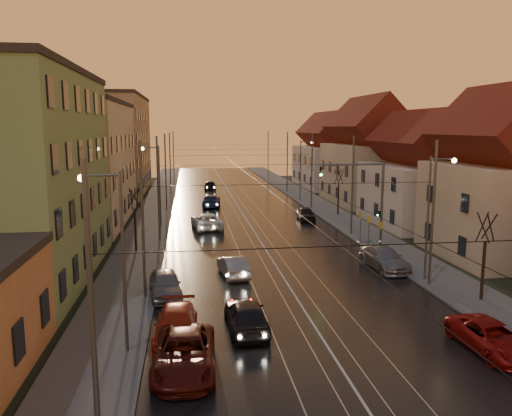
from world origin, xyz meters
name	(u,v)px	position (x,y,z in m)	size (l,w,h in m)	color
ground	(337,362)	(0.00, 0.00, 0.00)	(160.00, 160.00, 0.00)	black
road	(240,209)	(0.00, 40.00, 0.02)	(16.00, 120.00, 0.04)	black
sidewalk_left	(155,210)	(-10.00, 40.00, 0.07)	(4.00, 120.00, 0.15)	#4C4C4C
sidewalk_right	(320,206)	(10.00, 40.00, 0.07)	(4.00, 120.00, 0.15)	#4C4C4C
tram_rail_0	(221,209)	(-2.20, 40.00, 0.06)	(0.06, 120.00, 0.03)	gray
tram_rail_1	(233,209)	(-0.77, 40.00, 0.06)	(0.06, 120.00, 0.03)	gray
tram_rail_2	(246,208)	(0.77, 40.00, 0.06)	(0.06, 120.00, 0.03)	gray
tram_rail_3	(258,208)	(2.20, 40.00, 0.06)	(0.06, 120.00, 0.03)	gray
apartment_left_1	(4,179)	(-17.50, 14.00, 6.50)	(10.00, 18.00, 13.00)	#75955E
apartment_left_2	(75,164)	(-17.50, 34.00, 6.00)	(10.00, 20.00, 12.00)	#BCB091
apartment_left_3	(110,146)	(-17.50, 58.00, 7.00)	(10.00, 24.00, 14.00)	#8B7759
house_right_1	(501,186)	(17.00, 15.00, 5.45)	(8.67, 10.20, 10.80)	#BAAB8F
house_right_2	(421,179)	(17.00, 28.00, 4.64)	(9.18, 12.24, 9.20)	beige
house_right_3	(368,158)	(17.00, 43.00, 5.80)	(9.18, 14.28, 11.50)	#BAAB8F
house_right_4	(329,156)	(17.00, 61.00, 5.05)	(9.18, 16.32, 10.00)	beige
catenary_pole_l_0	(93,328)	(-8.60, -6.00, 4.50)	(0.16, 0.16, 9.00)	#595B60
catenary_pole_l_1	(143,222)	(-8.60, 9.00, 4.50)	(0.16, 0.16, 9.00)	#595B60
catenary_pole_r_1	(433,215)	(8.60, 9.00, 4.50)	(0.16, 0.16, 9.00)	#595B60
catenary_pole_l_2	(158,189)	(-8.60, 24.00, 4.50)	(0.16, 0.16, 9.00)	#595B60
catenary_pole_r_2	(353,186)	(8.60, 24.00, 4.50)	(0.16, 0.16, 9.00)	#595B60
catenary_pole_l_3	(166,173)	(-8.60, 39.00, 4.50)	(0.16, 0.16, 9.00)	#595B60
catenary_pole_r_3	(312,171)	(8.60, 39.00, 4.50)	(0.16, 0.16, 9.00)	#595B60
catenary_pole_l_4	(170,164)	(-8.60, 54.00, 4.50)	(0.16, 0.16, 9.00)	#595B60
catenary_pole_r_4	(287,163)	(8.60, 54.00, 4.50)	(0.16, 0.16, 9.00)	#595B60
catenary_pole_l_5	(174,157)	(-8.60, 72.00, 4.50)	(0.16, 0.16, 9.00)	#595B60
catenary_pole_r_5	(268,156)	(8.60, 72.00, 4.50)	(0.16, 0.16, 9.00)	#595B60
street_lamp_0	(115,244)	(-9.10, 2.00, 4.89)	(1.75, 0.32, 8.00)	#595B60
street_lamp_1	(433,206)	(9.10, 10.00, 4.89)	(1.75, 0.32, 8.00)	#595B60
street_lamp_2	(156,178)	(-9.10, 30.00, 4.89)	(1.75, 0.32, 8.00)	#595B60
street_lamp_3	(303,164)	(9.10, 46.00, 4.89)	(1.75, 0.32, 8.00)	#595B60
traffic_light_mast	(370,194)	(7.99, 18.00, 4.60)	(5.30, 0.32, 7.20)	#595B60
bare_tree_0	(135,222)	(-10.20, 20.00, 2.49)	(1.09, 1.09, 5.11)	black
bare_tree_1	(484,259)	(10.20, 6.00, 2.49)	(1.09, 1.09, 5.11)	black
bare_tree_2	(338,193)	(10.40, 34.00, 2.49)	(1.09, 1.09, 5.11)	black
driving_car_0	(246,315)	(-3.38, 3.76, 0.78)	(1.84, 4.58, 1.56)	black
driving_car_1	(233,266)	(-3.22, 12.78, 0.68)	(1.45, 4.15, 1.37)	#9E9DA2
driving_car_2	(207,221)	(-4.36, 28.58, 0.76)	(2.52, 5.47, 1.52)	silver
driving_car_3	(211,201)	(-3.30, 41.94, 0.77)	(2.15, 5.28, 1.53)	#19274B
driving_car_4	(210,185)	(-2.72, 58.67, 0.76)	(1.79, 4.44, 1.51)	black
parked_left_1	(185,354)	(-6.31, 0.10, 0.73)	(2.44, 5.29, 1.47)	#4C120D
parked_left_2	(176,325)	(-6.72, 3.25, 0.69)	(1.92, 4.73, 1.37)	#AA2911
parked_left_3	(165,284)	(-7.48, 9.29, 0.75)	(1.77, 4.39, 1.50)	gray
parked_right_0	(492,338)	(7.01, 0.03, 0.65)	(2.17, 4.70, 1.31)	maroon
parked_right_1	(384,258)	(7.34, 13.14, 0.74)	(2.08, 5.12, 1.49)	gray
parked_right_2	(306,214)	(6.20, 31.74, 0.69)	(1.63, 4.04, 1.38)	black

